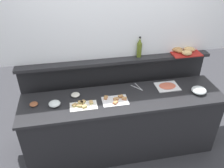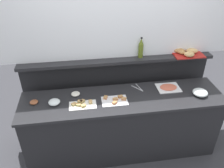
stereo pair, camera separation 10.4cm
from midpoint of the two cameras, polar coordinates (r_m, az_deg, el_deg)
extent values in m
plane|color=#38383D|center=(3.88, 1.52, -8.99)|extent=(12.00, 12.00, 0.00)
cube|color=black|center=(3.15, 3.49, -10.31)|extent=(2.47, 0.58, 0.86)
cube|color=#232326|center=(2.86, 3.79, -3.73)|extent=(2.51, 0.62, 0.03)
cube|color=black|center=(3.43, 1.96, -2.81)|extent=(2.57, 0.08, 1.18)
cube|color=#232326|center=(3.07, 2.34, 5.96)|extent=(2.57, 0.22, 0.04)
cube|color=white|center=(2.89, 2.41, 19.28)|extent=(3.17, 0.08, 1.38)
cube|color=silver|center=(2.79, 1.69, -4.21)|extent=(0.31, 0.21, 0.01)
cube|color=#AD7A47|center=(2.74, 1.73, -4.75)|extent=(0.07, 0.07, 0.01)
cube|color=#D1664C|center=(2.74, 1.74, -4.62)|extent=(0.07, 0.07, 0.01)
cube|color=#AD7A47|center=(2.73, 1.74, -4.48)|extent=(0.07, 0.07, 0.01)
cube|color=#AD7A47|center=(2.80, 1.91, -3.86)|extent=(0.06, 0.05, 0.01)
cube|color=#D1664C|center=(2.79, 1.91, -3.72)|extent=(0.06, 0.05, 0.01)
cube|color=#AD7A47|center=(2.79, 1.92, -3.59)|extent=(0.06, 0.05, 0.01)
cube|color=#AD7A47|center=(2.84, 3.12, -3.24)|extent=(0.06, 0.05, 0.01)
cube|color=#D1664C|center=(2.84, 3.13, -3.11)|extent=(0.06, 0.05, 0.01)
cube|color=#AD7A47|center=(2.83, 3.13, -2.98)|extent=(0.06, 0.05, 0.01)
cube|color=#AD7A47|center=(2.81, 3.99, -3.79)|extent=(0.07, 0.06, 0.01)
cube|color=#D1664C|center=(2.80, 4.00, -3.66)|extent=(0.07, 0.06, 0.01)
cube|color=#AD7A47|center=(2.80, 4.01, -3.53)|extent=(0.07, 0.06, 0.01)
cube|color=#AD7A47|center=(2.82, -0.57, -3.46)|extent=(0.06, 0.07, 0.01)
cube|color=#D1664C|center=(2.82, -0.57, -3.33)|extent=(0.06, 0.07, 0.01)
cube|color=#AD7A47|center=(2.81, -0.57, -3.20)|extent=(0.06, 0.07, 0.01)
cube|color=white|center=(2.74, -6.12, -5.23)|extent=(0.32, 0.17, 0.01)
cube|color=tan|center=(2.75, -8.26, -5.06)|extent=(0.07, 0.07, 0.01)
cube|color=#66994C|center=(2.74, -8.27, -4.93)|extent=(0.07, 0.07, 0.01)
cube|color=tan|center=(2.74, -8.29, -4.79)|extent=(0.07, 0.07, 0.01)
cube|color=tan|center=(2.78, -6.22, -4.40)|extent=(0.07, 0.07, 0.01)
cube|color=#66994C|center=(2.77, -6.23, -4.27)|extent=(0.07, 0.07, 0.01)
cube|color=tan|center=(2.77, -6.24, -4.13)|extent=(0.07, 0.07, 0.01)
cube|color=tan|center=(2.76, -4.24, -4.53)|extent=(0.04, 0.06, 0.01)
cube|color=#66994C|center=(2.75, -4.24, -4.40)|extent=(0.04, 0.06, 0.01)
cube|color=tan|center=(2.75, -4.25, -4.27)|extent=(0.04, 0.06, 0.01)
cube|color=tan|center=(2.73, -7.15, -5.25)|extent=(0.07, 0.06, 0.01)
cube|color=#66994C|center=(2.72, -7.16, -5.12)|extent=(0.07, 0.06, 0.01)
cube|color=tan|center=(2.72, -7.17, -4.99)|extent=(0.07, 0.06, 0.01)
cube|color=tan|center=(2.77, -6.81, -4.48)|extent=(0.07, 0.06, 0.01)
cube|color=#66994C|center=(2.77, -6.82, -4.34)|extent=(0.07, 0.06, 0.01)
cube|color=tan|center=(2.76, -6.83, -4.21)|extent=(0.07, 0.06, 0.01)
cube|color=tan|center=(2.71, -5.95, -5.52)|extent=(0.07, 0.06, 0.01)
cube|color=#66994C|center=(2.70, -5.96, -5.38)|extent=(0.07, 0.06, 0.01)
cube|color=tan|center=(2.70, -5.97, -5.25)|extent=(0.07, 0.06, 0.01)
cube|color=white|center=(3.12, 14.62, -0.93)|extent=(0.30, 0.24, 0.01)
ellipsoid|color=#D1664C|center=(3.12, 14.65, -0.76)|extent=(0.22, 0.16, 0.01)
ellipsoid|color=silver|center=(3.10, 21.79, -1.96)|extent=(0.19, 0.19, 0.07)
ellipsoid|color=#F28C4C|center=(3.11, 21.74, -2.16)|extent=(0.15, 0.15, 0.04)
ellipsoid|color=silver|center=(2.81, -13.02, -4.38)|extent=(0.14, 0.14, 0.06)
ellipsoid|color=#599959|center=(2.81, -12.99, -4.54)|extent=(0.11, 0.11, 0.03)
ellipsoid|color=brown|center=(2.89, -17.69, -4.27)|extent=(0.10, 0.10, 0.03)
ellipsoid|color=silver|center=(2.91, -7.96, -2.43)|extent=(0.11, 0.11, 0.04)
cylinder|color=#B7BABF|center=(3.04, 7.16, -1.07)|extent=(0.12, 0.15, 0.01)
cylinder|color=#B7BABF|center=(3.06, 7.69, -0.84)|extent=(0.06, 0.18, 0.01)
sphere|color=#B7BABF|center=(3.00, 8.55, -1.71)|extent=(0.01, 0.01, 0.01)
cylinder|color=#56661E|center=(3.08, 8.05, 8.14)|extent=(0.06, 0.06, 0.19)
cone|color=#56661E|center=(3.03, 8.23, 10.37)|extent=(0.05, 0.05, 0.07)
cylinder|color=black|center=(3.01, 8.30, 11.15)|extent=(0.03, 0.03, 0.02)
cube|color=#B2231E|center=(3.33, 19.05, 6.91)|extent=(0.40, 0.26, 0.02)
ellipsoid|color=#AD7A47|center=(3.32, 17.16, 7.91)|extent=(0.17, 0.14, 0.06)
ellipsoid|color=tan|center=(3.36, 19.97, 7.69)|extent=(0.18, 0.13, 0.07)
ellipsoid|color=#AD7A47|center=(3.30, 17.05, 7.79)|extent=(0.17, 0.17, 0.06)
ellipsoid|color=tan|center=(3.24, 19.36, 6.93)|extent=(0.15, 0.12, 0.07)
ellipsoid|color=#B7844C|center=(3.28, 17.64, 7.50)|extent=(0.13, 0.14, 0.05)
camera|label=1|loc=(0.05, -88.95, 0.68)|focal=37.13mm
camera|label=2|loc=(0.05, 91.05, -0.68)|focal=37.13mm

